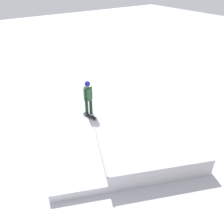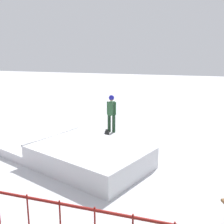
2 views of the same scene
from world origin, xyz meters
TOP-DOWN VIEW (x-y plane):
  - ground_plane at (0.00, 0.00)m, footprint 60.00×60.00m
  - skate_ramp at (-0.55, 1.02)m, footprint 5.98×4.48m
  - skater at (-0.67, -2.69)m, footprint 0.44×0.39m
  - skateboard at (-0.54, -2.42)m, footprint 0.39×0.82m

SIDE VIEW (x-z plane):
  - ground_plane at x=0.00m, z-range 0.00..0.00m
  - skateboard at x=-0.54m, z-range 0.03..0.12m
  - skate_ramp at x=-0.55m, z-range -0.05..0.69m
  - skater at x=-0.67m, z-range 0.14..1.87m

